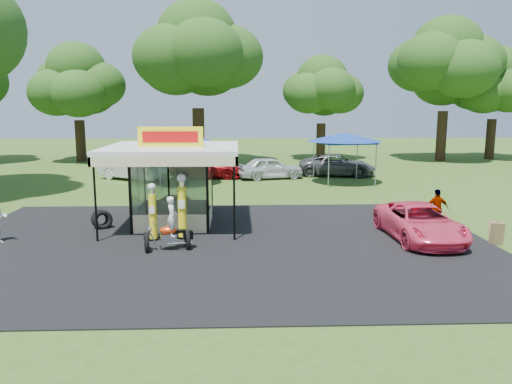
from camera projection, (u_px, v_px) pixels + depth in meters
ground at (217, 261)px, 16.33m from camera, size 120.00×120.00×0.00m
asphalt_apron at (219, 244)px, 18.29m from camera, size 20.00×14.00×0.04m
gas_station_kiosk at (174, 184)px, 20.86m from camera, size 5.40×5.40×4.18m
gas_pump_left at (153, 213)px, 18.59m from camera, size 0.41×0.41×2.21m
gas_pump_right at (182, 208)px, 18.81m from camera, size 0.47×0.47×2.51m
motorcycle at (170, 229)px, 17.39m from camera, size 1.76×1.13×2.00m
spare_tires at (102, 220)px, 20.46m from camera, size 1.02×0.89×0.82m
a_frame_sign at (496, 233)px, 18.11m from camera, size 0.53×0.56×0.87m
kiosk_car at (180, 204)px, 23.26m from camera, size 2.82×1.13×0.96m
pink_sedan at (420, 222)px, 18.80m from camera, size 2.47×4.99×1.36m
spectator_east_b at (437, 209)px, 20.57m from camera, size 0.97×0.42×1.63m
bg_car_a at (133, 168)px, 33.78m from camera, size 5.08×3.91×1.61m
bg_car_b at (206, 167)px, 34.67m from camera, size 5.27×2.54×1.48m
bg_car_c at (271, 168)px, 34.24m from camera, size 4.73×2.78×1.51m
bg_car_d at (337, 165)px, 35.74m from camera, size 5.78×3.44×1.50m
tent_west at (176, 137)px, 31.43m from camera, size 4.75×4.75×3.32m
tent_east at (344, 137)px, 31.87m from camera, size 4.70×4.70×3.29m
oak_far_b at (77, 88)px, 43.61m from camera, size 8.54×8.54×10.18m
oak_far_c at (197, 63)px, 42.03m from camera, size 11.39×11.39×13.42m
oak_far_d at (322, 95)px, 45.31m from camera, size 7.78×7.78×9.26m
oak_far_e at (446, 71)px, 44.03m from camera, size 10.44×10.44×12.42m
oak_far_f at (495, 89)px, 45.78m from camera, size 8.38×8.38×10.10m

